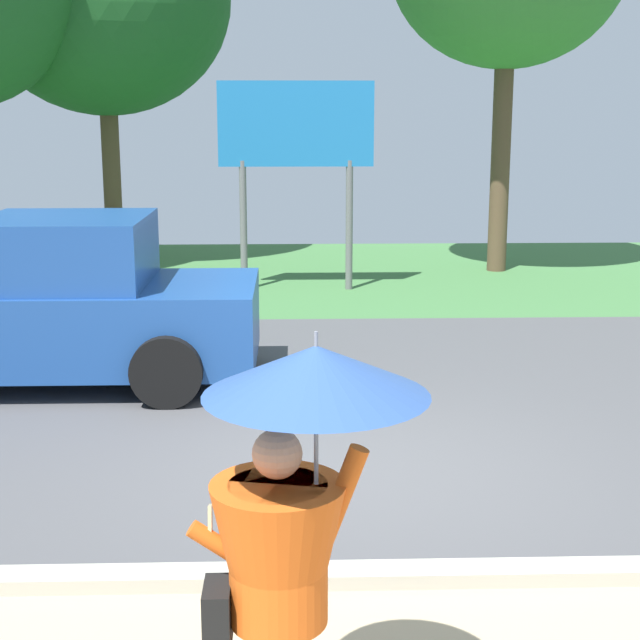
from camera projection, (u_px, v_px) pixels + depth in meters
name	position (u px, v px, depth m)	size (l,w,h in m)	color
ground_plane	(344.00, 379.00, 11.06)	(40.00, 22.00, 0.20)	#4C4C4F
monk_pedestrian	(287.00, 560.00, 4.18)	(1.06, 0.98, 2.13)	#E55B19
pickup_truck	(28.00, 306.00, 10.65)	(5.20, 2.28, 1.88)	#1E478C
roadside_billboard	(296.00, 139.00, 15.77)	(2.60, 0.12, 3.50)	slate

